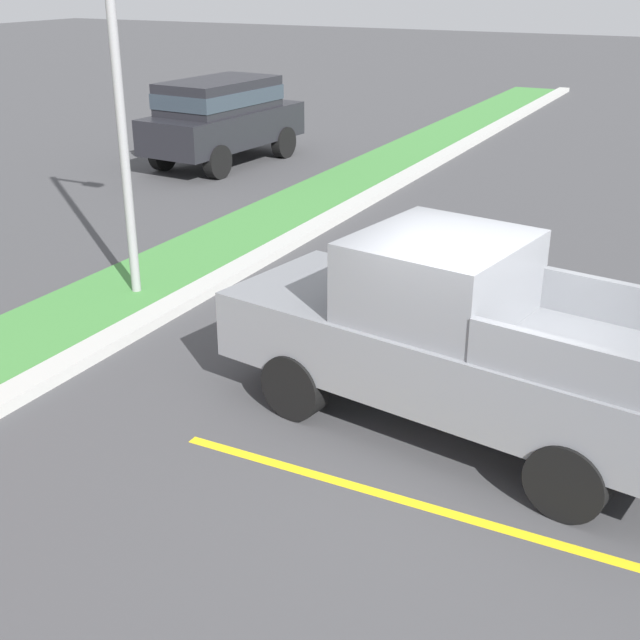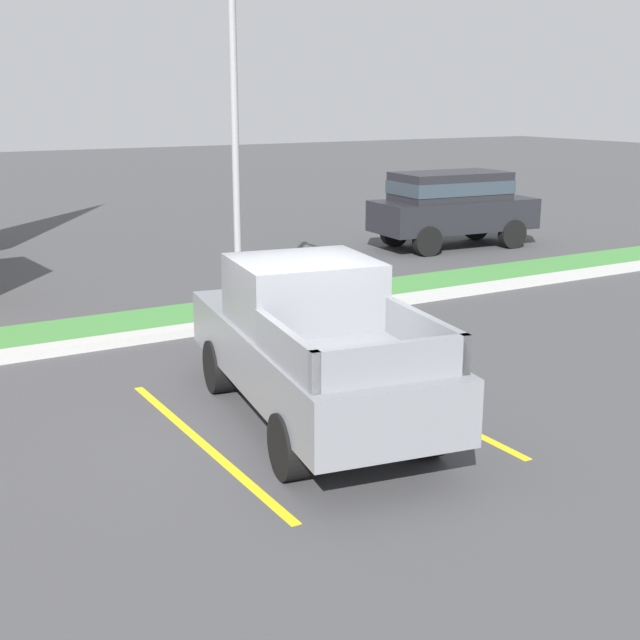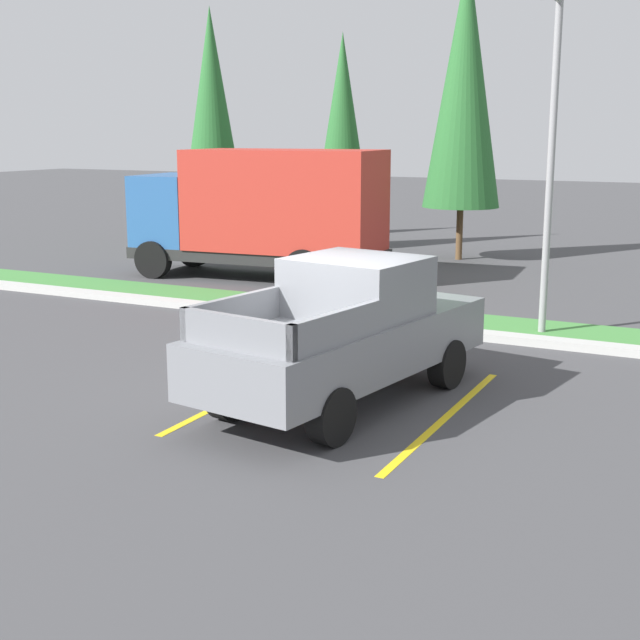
{
  "view_description": "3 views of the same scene",
  "coord_description": "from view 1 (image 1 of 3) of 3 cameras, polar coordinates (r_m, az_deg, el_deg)",
  "views": [
    {
      "loc": [
        -7.47,
        -2.05,
        4.61
      ],
      "look_at": [
        0.54,
        2.05,
        0.81
      ],
      "focal_mm": 46.93,
      "sensor_mm": 36.0,
      "label": 1
    },
    {
      "loc": [
        -4.97,
        -8.91,
        4.13
      ],
      "look_at": [
        0.64,
        0.65,
        1.23
      ],
      "focal_mm": 48.11,
      "sensor_mm": 36.0,
      "label": 2
    },
    {
      "loc": [
        5.4,
        -10.83,
        3.88
      ],
      "look_at": [
        0.06,
        -0.09,
        1.28
      ],
      "focal_mm": 49.06,
      "sensor_mm": 36.0,
      "label": 3
    }
  ],
  "objects": [
    {
      "name": "grass_median",
      "position": [
        11.97,
        -18.75,
        -0.91
      ],
      "size": [
        56.0,
        1.8,
        0.06
      ],
      "primitive_type": "cube",
      "color": "#42843D",
      "rests_on": "ground"
    },
    {
      "name": "curb_strip",
      "position": [
        11.23,
        -14.81,
        -1.76
      ],
      "size": [
        56.0,
        0.4,
        0.15
      ],
      "primitive_type": "cube",
      "color": "#B2B2AD",
      "rests_on": "ground"
    },
    {
      "name": "ground_plane",
      "position": [
        9.02,
        10.2,
        -8.29
      ],
      "size": [
        120.0,
        120.0,
        0.0
      ],
      "primitive_type": "plane",
      "color": "#424244"
    },
    {
      "name": "street_light",
      "position": [
        12.21,
        -13.24,
        17.92
      ],
      "size": [
        0.24,
        1.49,
        6.27
      ],
      "color": "gray",
      "rests_on": "ground"
    },
    {
      "name": "pickup_truck_main",
      "position": [
        8.86,
        9.36,
        -1.21
      ],
      "size": [
        2.71,
        5.46,
        2.1
      ],
      "color": "black",
      "rests_on": "ground"
    },
    {
      "name": "suv_distant",
      "position": [
        21.56,
        -6.69,
        13.73
      ],
      "size": [
        4.73,
        2.23,
        2.1
      ],
      "color": "black",
      "rests_on": "ground"
    },
    {
      "name": "parking_line_near",
      "position": [
        8.06,
        5.64,
        -12.1
      ],
      "size": [
        0.12,
        4.8,
        0.01
      ],
      "primitive_type": "cube",
      "color": "yellow",
      "rests_on": "ground"
    },
    {
      "name": "parking_line_far",
      "position": [
        10.63,
        11.9,
        -3.33
      ],
      "size": [
        0.12,
        4.8,
        0.01
      ],
      "primitive_type": "cube",
      "color": "yellow",
      "rests_on": "ground"
    }
  ]
}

